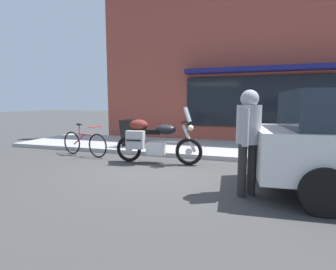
{
  "coord_description": "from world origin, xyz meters",
  "views": [
    {
      "loc": [
        1.81,
        -5.56,
        1.49
      ],
      "look_at": [
        -0.14,
        0.5,
        0.7
      ],
      "focal_mm": 27.18,
      "sensor_mm": 36.0,
      "label": 1
    }
  ],
  "objects_px": {
    "touring_motorcycle": "(153,139)",
    "parked_bicycle": "(84,143)",
    "sandwich_board_sign": "(130,133)",
    "pedestrian_walking": "(248,130)"
  },
  "relations": [
    {
      "from": "sandwich_board_sign",
      "to": "pedestrian_walking",
      "type": "bearing_deg",
      "value": -40.44
    },
    {
      "from": "touring_motorcycle",
      "to": "parked_bicycle",
      "type": "xyz_separation_m",
      "value": [
        -2.21,
        0.27,
        -0.24
      ]
    },
    {
      "from": "touring_motorcycle",
      "to": "sandwich_board_sign",
      "type": "distance_m",
      "value": 2.01
    },
    {
      "from": "parked_bicycle",
      "to": "pedestrian_walking",
      "type": "bearing_deg",
      "value": -22.89
    },
    {
      "from": "touring_motorcycle",
      "to": "pedestrian_walking",
      "type": "bearing_deg",
      "value": -35.54
    },
    {
      "from": "pedestrian_walking",
      "to": "touring_motorcycle",
      "type": "bearing_deg",
      "value": 144.46
    },
    {
      "from": "parked_bicycle",
      "to": "sandwich_board_sign",
      "type": "xyz_separation_m",
      "value": [
        0.84,
        1.2,
        0.18
      ]
    },
    {
      "from": "touring_motorcycle",
      "to": "parked_bicycle",
      "type": "distance_m",
      "value": 2.24
    },
    {
      "from": "touring_motorcycle",
      "to": "parked_bicycle",
      "type": "bearing_deg",
      "value": 173.0
    },
    {
      "from": "touring_motorcycle",
      "to": "sandwich_board_sign",
      "type": "relative_size",
      "value": 2.61
    }
  ]
}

